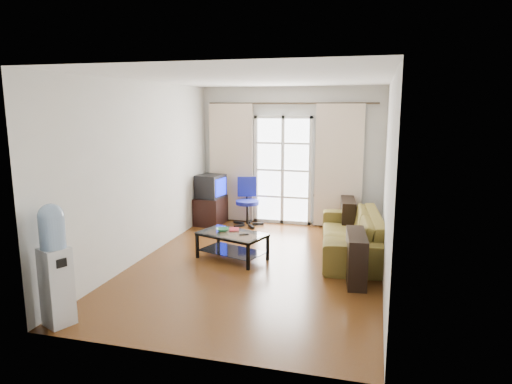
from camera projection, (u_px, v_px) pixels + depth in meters
floor at (257, 265)px, 6.78m from camera, size 5.20×5.20×0.00m
ceiling at (257, 79)px, 6.28m from camera, size 5.20×5.20×0.00m
wall_back at (291, 156)px, 9.00m from camera, size 3.60×0.02×2.70m
wall_front at (183, 218)px, 4.06m from camera, size 3.60×0.02×2.70m
wall_left at (144, 171)px, 6.98m from camera, size 0.02×5.20×2.70m
wall_right at (388, 181)px, 6.07m from camera, size 0.02×5.20×2.70m
french_door at (283, 170)px, 9.03m from camera, size 1.16×0.06×2.15m
curtain_rod at (291, 103)px, 8.71m from camera, size 3.30×0.04×0.04m
curtain_left at (231, 163)px, 9.21m from camera, size 0.90×0.07×2.35m
curtain_right at (339, 166)px, 8.67m from camera, size 0.90×0.07×2.35m
radiator at (330, 210)px, 8.89m from camera, size 0.64×0.12×0.64m
sofa at (351, 233)px, 7.25m from camera, size 2.49×1.41×0.67m
coffee_table at (232, 242)px, 7.01m from camera, size 1.16×0.88×0.41m
bowl at (223, 230)px, 7.07m from camera, size 0.35×0.35×0.05m
book at (229, 229)px, 7.15m from camera, size 0.26×0.29×0.02m
remote at (244, 234)px, 6.89m from camera, size 0.14×0.11×0.02m
tv_stand at (211, 210)px, 9.15m from camera, size 0.51×0.76×0.55m
crt_tv at (210, 186)px, 8.99m from camera, size 0.57×0.57×0.46m
task_chair at (247, 211)px, 9.01m from camera, size 0.82×0.82×0.94m
water_cooler at (55, 263)px, 4.82m from camera, size 0.36×0.36×1.34m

